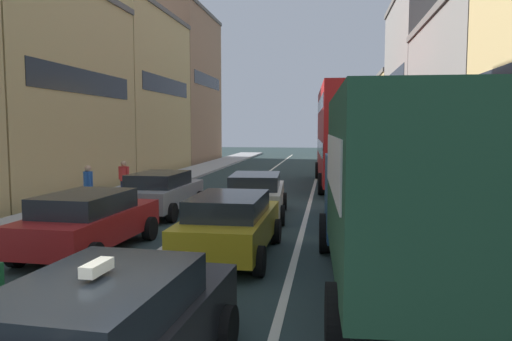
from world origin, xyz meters
TOP-DOWN VIEW (x-y plane):
  - sidewalk_left at (-6.70, 20.00)m, footprint 2.60×64.00m
  - lane_stripe_left at (-1.70, 20.00)m, footprint 0.16×60.00m
  - lane_stripe_right at (1.70, 20.00)m, footprint 0.16×60.00m
  - building_row_left at (-12.00, 22.49)m, footprint 7.20×43.90m
  - building_row_right at (9.90, 22.63)m, footprint 7.20×43.90m
  - removalist_box_truck at (3.70, 4.73)m, footprint 2.93×7.78m
  - taxi_centre_lane_front at (0.10, 0.71)m, footprint 2.25×4.39m
  - sedan_centre_lane_second at (0.16, 6.92)m, footprint 2.09×4.32m
  - wagon_left_lane_second at (-3.31, 6.73)m, footprint 2.20×4.37m
  - hatchback_centre_lane_third at (-0.01, 12.04)m, footprint 2.30×4.41m
  - sedan_left_lane_third at (-3.41, 12.05)m, footprint 2.15×4.35m
  - sedan_right_lane_behind_truck at (3.40, 11.53)m, footprint 2.09×4.32m
  - bus_mid_queue_primary at (3.21, 21.06)m, footprint 3.18×10.61m
  - pedestrian_near_kerb at (-6.46, 12.61)m, footprint 0.39×0.43m
  - pedestrian_mid_sidewalk at (-6.10, 14.97)m, footprint 0.52×0.34m

SIDE VIEW (x-z plane):
  - lane_stripe_left at x=-1.70m, z-range 0.00..0.01m
  - lane_stripe_right at x=1.70m, z-range 0.00..0.01m
  - sidewalk_left at x=-6.70m, z-range 0.00..0.14m
  - sedan_centre_lane_second at x=0.16m, z-range 0.05..1.54m
  - wagon_left_lane_second at x=-3.31m, z-range 0.05..1.54m
  - hatchback_centre_lane_third at x=-0.01m, z-range 0.05..1.54m
  - sedan_left_lane_third at x=-3.41m, z-range 0.05..1.54m
  - sedan_right_lane_behind_truck at x=3.40m, z-range 0.05..1.54m
  - taxi_centre_lane_front at x=0.10m, z-range -0.03..1.63m
  - pedestrian_near_kerb at x=-6.46m, z-range 0.12..1.78m
  - pedestrian_mid_sidewalk at x=-6.10m, z-range 0.12..1.78m
  - removalist_box_truck at x=3.70m, z-range 0.18..3.76m
  - bus_mid_queue_primary at x=3.21m, z-range 0.30..5.36m
  - building_row_right at x=9.90m, z-range -1.23..10.02m
  - building_row_left at x=-12.00m, z-range -0.82..12.68m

